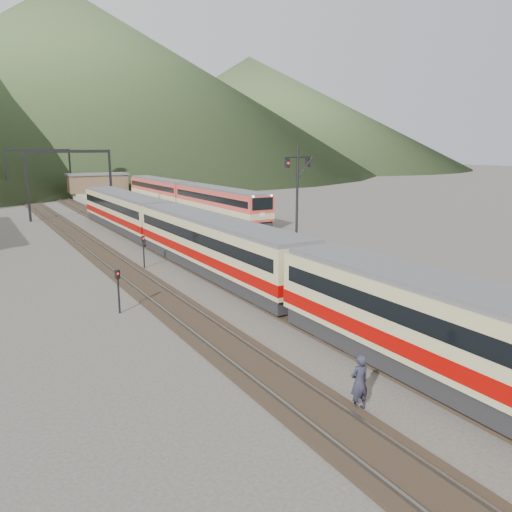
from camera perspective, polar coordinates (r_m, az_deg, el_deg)
track_main at (r=49.16m, az=-13.59°, el=2.38°), size 2.60×200.00×0.23m
track_far at (r=47.97m, az=-19.29°, el=1.78°), size 2.60×200.00×0.23m
track_second at (r=53.58m, az=-1.75°, el=3.52°), size 2.60×200.00×0.23m
platform at (r=49.16m, az=-6.67°, el=3.15°), size 8.00×100.00×1.00m
gantry_near at (r=62.46m, az=-20.52°, el=9.10°), size 9.55×0.25×8.00m
gantry_far at (r=87.16m, az=-23.55°, el=9.56°), size 9.55×0.25×8.00m
station_shed at (r=86.83m, az=-17.63°, el=8.00°), size 9.40×4.40×3.10m
hill_b at (r=242.23m, az=-21.01°, el=18.50°), size 220.00×220.00×75.00m
hill_c at (r=249.97m, az=-0.79°, el=16.18°), size 160.00×160.00×50.00m
main_train at (r=32.99m, az=-4.87°, el=1.43°), size 3.01×61.63×3.67m
second_train at (r=66.71m, az=-8.00°, el=6.79°), size 2.85×38.78×3.47m
signal_mast at (r=28.20m, az=4.72°, el=6.55°), size 2.14×0.73×7.34m
short_signal_b at (r=35.49m, az=-12.74°, el=0.96°), size 0.25×0.20×2.27m
short_signal_c at (r=26.10m, az=-15.48°, el=-3.27°), size 0.26×0.23×2.27m
worker at (r=16.76m, az=11.72°, el=-13.95°), size 0.71×0.49×1.87m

